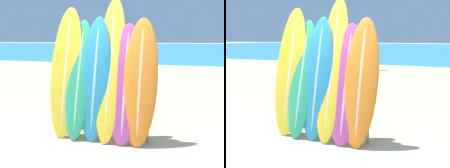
{
  "view_description": "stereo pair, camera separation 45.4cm",
  "coord_description": "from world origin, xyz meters",
  "views": [
    {
      "loc": [
        1.16,
        -3.2,
        1.75
      ],
      "look_at": [
        0.09,
        1.12,
        0.81
      ],
      "focal_mm": 35.0,
      "sensor_mm": 36.0,
      "label": 1
    },
    {
      "loc": [
        1.59,
        -3.06,
        1.75
      ],
      "look_at": [
        0.09,
        1.12,
        0.81
      ],
      "focal_mm": 35.0,
      "sensor_mm": 36.0,
      "label": 2
    }
  ],
  "objects": [
    {
      "name": "surfboard_slot_0",
      "position": [
        -0.59,
        0.4,
        1.16
      ],
      "size": [
        0.59,
        0.73,
        2.31
      ],
      "color": "yellow",
      "rests_on": "ground_plane"
    },
    {
      "name": "surfboard_slot_1",
      "position": [
        -0.33,
        0.37,
        1.04
      ],
      "size": [
        0.49,
        0.78,
        2.08
      ],
      "color": "#289E70",
      "rests_on": "ground_plane"
    },
    {
      "name": "ground_plane",
      "position": [
        0.0,
        0.0,
        0.0
      ],
      "size": [
        160.0,
        160.0,
        0.0
      ],
      "primitive_type": "plane",
      "color": "tan"
    },
    {
      "name": "ocean_water",
      "position": [
        0.0,
        40.38,
        0.0
      ],
      "size": [
        120.0,
        60.0,
        0.01
      ],
      "color": "teal",
      "rests_on": "ground_plane"
    },
    {
      "name": "surfboard_slot_3",
      "position": [
        0.23,
        0.45,
        1.23
      ],
      "size": [
        0.5,
        0.91,
        2.47
      ],
      "color": "yellow",
      "rests_on": "ground_plane"
    },
    {
      "name": "surfboard_rack",
      "position": [
        0.09,
        0.32,
        0.43
      ],
      "size": [
        1.69,
        0.04,
        0.79
      ],
      "color": "gray",
      "rests_on": "ground_plane"
    },
    {
      "name": "person_near_water",
      "position": [
        -0.85,
        7.92,
        0.98
      ],
      "size": [
        0.31,
        0.27,
        1.8
      ],
      "rotation": [
        0.0,
        0.0,
        3.66
      ],
      "color": "#A87A5B",
      "rests_on": "ground_plane"
    },
    {
      "name": "surfboard_slot_5",
      "position": [
        0.76,
        0.36,
        1.05
      ],
      "size": [
        0.57,
        0.7,
        2.1
      ],
      "color": "orange",
      "rests_on": "ground_plane"
    },
    {
      "name": "surfboard_slot_2",
      "position": [
        -0.03,
        0.37,
        1.07
      ],
      "size": [
        0.53,
        0.69,
        2.13
      ],
      "color": "teal",
      "rests_on": "ground_plane"
    },
    {
      "name": "person_mid_beach",
      "position": [
        -0.56,
        9.07,
        0.87
      ],
      "size": [
        0.22,
        0.27,
        1.59
      ],
      "rotation": [
        0.0,
        0.0,
        4.35
      ],
      "color": "beige",
      "rests_on": "ground_plane"
    },
    {
      "name": "surfboard_slot_4",
      "position": [
        0.51,
        0.37,
        1.01
      ],
      "size": [
        0.58,
        0.72,
        2.01
      ],
      "color": "#B23D8E",
      "rests_on": "ground_plane"
    }
  ]
}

